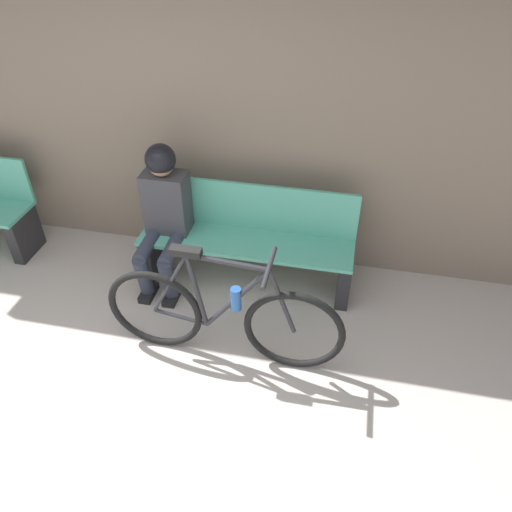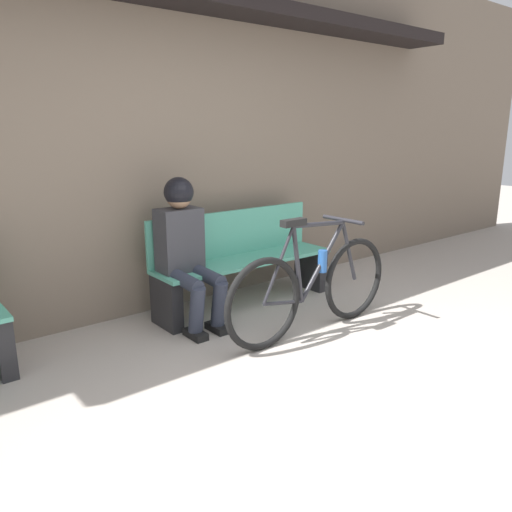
# 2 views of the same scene
# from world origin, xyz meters

# --- Properties ---
(ground_plane) EXTENTS (24.00, 24.00, 0.00)m
(ground_plane) POSITION_xyz_m (0.00, 0.00, 0.00)
(ground_plane) COLOR #ADA399
(storefront_wall) EXTENTS (12.00, 0.56, 3.20)m
(storefront_wall) POSITION_xyz_m (0.00, 2.39, 1.66)
(storefront_wall) COLOR #756656
(storefront_wall) RESTS_ON ground_plane
(park_bench_near) EXTENTS (1.69, 0.42, 0.83)m
(park_bench_near) POSITION_xyz_m (0.52, 1.98, 0.39)
(park_bench_near) COLOR #51A88E
(park_bench_near) RESTS_ON ground_plane
(bicycle) EXTENTS (1.64, 0.40, 0.91)m
(bicycle) POSITION_xyz_m (0.55, 1.13, 0.37)
(bicycle) COLOR black
(bicycle) RESTS_ON ground_plane
(person_seated) EXTENTS (0.34, 0.59, 1.18)m
(person_seated) POSITION_xyz_m (-0.11, 1.87, 0.67)
(person_seated) COLOR #2D3342
(person_seated) RESTS_ON ground_plane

